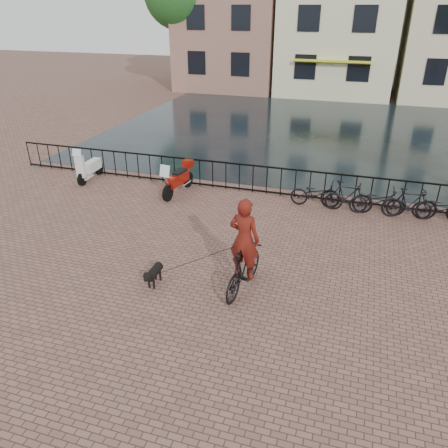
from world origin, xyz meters
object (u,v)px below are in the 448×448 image
(motorcycle, at_px, (178,176))
(dog, at_px, (154,274))
(cyclist, at_px, (244,252))
(scooter, at_px, (89,162))

(motorcycle, bearing_deg, dog, -65.66)
(cyclist, distance_m, motorcycle, 6.21)
(motorcycle, xyz_separation_m, scooter, (-3.73, 0.28, 0.06))
(scooter, bearing_deg, cyclist, -37.28)
(cyclist, xyz_separation_m, motorcycle, (-3.72, 4.95, -0.37))
(dog, relative_size, motorcycle, 0.43)
(motorcycle, bearing_deg, cyclist, -45.75)
(dog, xyz_separation_m, motorcycle, (-1.64, 5.37, 0.39))
(dog, relative_size, scooter, 0.52)
(cyclist, height_order, scooter, cyclist)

